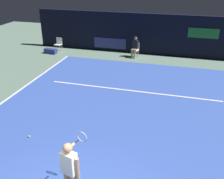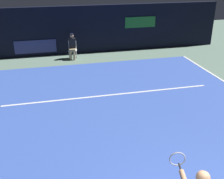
# 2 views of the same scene
# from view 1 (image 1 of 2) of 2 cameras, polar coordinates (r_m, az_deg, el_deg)

# --- Properties ---
(ground_plane) EXTENTS (31.11, 31.11, 0.00)m
(ground_plane) POSITION_cam_1_polar(r_m,az_deg,el_deg) (10.36, 1.92, -5.19)
(ground_plane) COLOR slate
(court_surface) EXTENTS (10.21, 12.12, 0.01)m
(court_surface) POSITION_cam_1_polar(r_m,az_deg,el_deg) (10.36, 1.92, -5.16)
(court_surface) COLOR #3856B2
(court_surface) RESTS_ON ground
(line_sideline_right) EXTENTS (0.10, 12.12, 0.01)m
(line_sideline_right) POSITION_cam_1_polar(r_m,az_deg,el_deg) (12.40, -21.37, -1.58)
(line_sideline_right) COLOR white
(line_sideline_right) RESTS_ON court_surface
(line_service) EXTENTS (7.96, 0.10, 0.01)m
(line_service) POSITION_cam_1_polar(r_m,az_deg,el_deg) (12.19, 4.34, -0.26)
(line_service) COLOR white
(line_service) RESTS_ON court_surface
(back_wall) EXTENTS (15.72, 0.33, 2.60)m
(back_wall) POSITION_cam_1_polar(r_m,az_deg,el_deg) (17.40, 8.60, 11.81)
(back_wall) COLOR black
(back_wall) RESTS_ON ground
(tennis_player) EXTENTS (0.51, 1.02, 1.73)m
(tennis_player) POSITION_cam_1_polar(r_m,az_deg,el_deg) (6.40, -9.10, -16.80)
(tennis_player) COLOR tan
(tennis_player) RESTS_ON ground
(line_judge_on_chair) EXTENTS (0.49, 0.57, 1.32)m
(line_judge_on_chair) POSITION_cam_1_polar(r_m,az_deg,el_deg) (16.71, 5.02, 9.27)
(line_judge_on_chair) COLOR white
(line_judge_on_chair) RESTS_ON ground
(courtside_chair_near) EXTENTS (0.47, 0.45, 0.88)m
(courtside_chair_near) POSITION_cam_1_polar(r_m,az_deg,el_deg) (18.44, -11.57, 9.79)
(courtside_chair_near) COLOR white
(courtside_chair_near) RESTS_ON ground
(tennis_ball) EXTENTS (0.07, 0.07, 0.07)m
(tennis_ball) POSITION_cam_1_polar(r_m,az_deg,el_deg) (9.40, -17.61, -9.70)
(tennis_ball) COLOR #CCE033
(tennis_ball) RESTS_ON court_surface
(equipment_bag) EXTENTS (0.87, 0.40, 0.32)m
(equipment_bag) POSITION_cam_1_polar(r_m,az_deg,el_deg) (18.02, -13.25, 8.13)
(equipment_bag) COLOR navy
(equipment_bag) RESTS_ON ground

